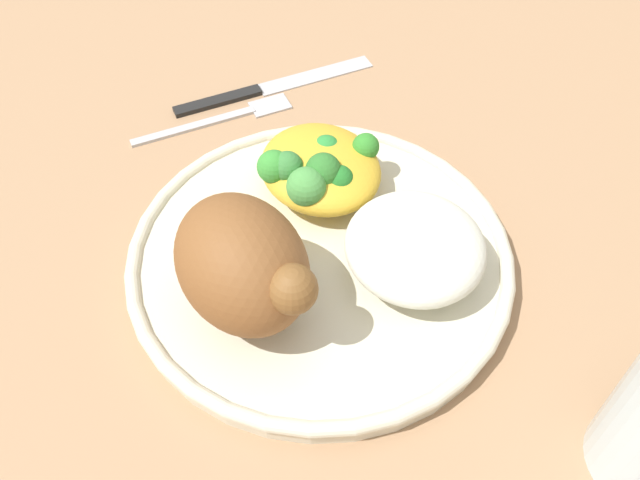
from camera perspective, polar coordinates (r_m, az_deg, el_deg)
name	(u,v)px	position (r m, az deg, el deg)	size (l,w,h in m)	color
ground_plane	(320,267)	(0.48, 0.00, -2.28)	(2.00, 2.00, 0.00)	#A47D59
plate	(320,258)	(0.48, 0.00, -1.50)	(0.27, 0.27, 0.02)	beige
roasted_chicken	(244,265)	(0.41, -6.46, -2.09)	(0.11, 0.08, 0.08)	brown
rice_pile	(415,247)	(0.45, 8.05, -0.59)	(0.10, 0.09, 0.04)	white
mac_cheese_with_broccoli	(319,168)	(0.49, -0.11, 6.09)	(0.10, 0.09, 0.04)	gold
fork	(222,117)	(0.60, -8.30, 10.21)	(0.03, 0.14, 0.01)	#B2B2B7
knife	(259,89)	(0.63, -5.21, 12.60)	(0.04, 0.19, 0.01)	black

